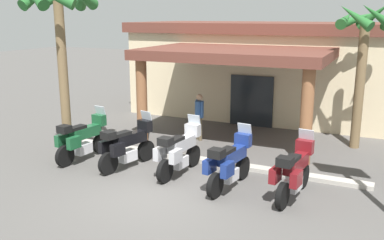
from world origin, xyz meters
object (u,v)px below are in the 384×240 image
(motorcycle_maroon, at_px, (294,172))
(motorcycle_blue, at_px, (229,163))
(motorcycle_silver, at_px, (179,151))
(palm_tree_near_portico, at_px, (364,39))
(motorcycle_green, at_px, (82,139))
(motorcycle_black, at_px, (127,145))
(pedestrian, at_px, (199,114))
(palm_tree_roadside, at_px, (59,18))
(motel_building, at_px, (269,68))

(motorcycle_maroon, bearing_deg, motorcycle_blue, 99.83)
(motorcycle_silver, height_order, palm_tree_near_portico, palm_tree_near_portico)
(motorcycle_blue, bearing_deg, motorcycle_green, 95.30)
(motorcycle_green, distance_m, motorcycle_black, 1.68)
(motorcycle_silver, height_order, motorcycle_maroon, same)
(motorcycle_green, xyz_separation_m, motorcycle_maroon, (6.71, -0.06, 0.00))
(motorcycle_green, xyz_separation_m, pedestrian, (2.40, 3.66, 0.30))
(motorcycle_green, relative_size, motorcycle_silver, 1.00)
(motorcycle_blue, xyz_separation_m, palm_tree_roadside, (-5.58, 0.13, 3.71))
(motorcycle_black, height_order, motorcycle_blue, same)
(motorcycle_maroon, distance_m, palm_tree_near_portico, 6.14)
(palm_tree_near_portico, bearing_deg, motorcycle_blue, -116.41)
(motorcycle_silver, relative_size, palm_tree_near_portico, 0.44)
(motorcycle_blue, bearing_deg, pedestrian, 41.75)
(motorcycle_green, relative_size, palm_tree_near_portico, 0.44)
(motorcycle_black, bearing_deg, motorcycle_maroon, -78.02)
(motorcycle_black, height_order, palm_tree_near_portico, palm_tree_near_portico)
(motorcycle_blue, distance_m, palm_tree_roadside, 6.70)
(motorcycle_silver, height_order, palm_tree_roadside, palm_tree_roadside)
(motorcycle_black, xyz_separation_m, palm_tree_near_portico, (6.01, 5.17, 3.03))
(motorcycle_black, height_order, motorcycle_maroon, same)
(motorcycle_maroon, bearing_deg, palm_tree_near_portico, -4.28)
(motorcycle_silver, xyz_separation_m, palm_tree_roadside, (-3.90, -0.23, 3.71))
(motel_building, xyz_separation_m, motorcycle_green, (-3.41, -9.08, -1.45))
(motorcycle_maroon, bearing_deg, motorcycle_silver, 92.00)
(motorcycle_silver, xyz_separation_m, motorcycle_maroon, (3.35, -0.25, 0.00))
(motel_building, relative_size, motorcycle_green, 5.59)
(motorcycle_silver, relative_size, palm_tree_roadside, 0.39)
(pedestrian, relative_size, palm_tree_roadside, 0.30)
(motel_building, relative_size, motorcycle_silver, 5.58)
(palm_tree_roadside, height_order, palm_tree_near_portico, palm_tree_roadside)
(motorcycle_black, relative_size, pedestrian, 1.27)
(motorcycle_green, height_order, palm_tree_near_portico, palm_tree_near_portico)
(palm_tree_roadside, bearing_deg, palm_tree_near_portico, 32.37)
(motorcycle_black, bearing_deg, motorcycle_silver, -71.15)
(motorcycle_blue, relative_size, pedestrian, 1.28)
(palm_tree_near_portico, bearing_deg, motorcycle_black, -139.30)
(motorcycle_silver, bearing_deg, motorcycle_blue, -97.40)
(motorcycle_black, xyz_separation_m, motorcycle_maroon, (5.03, -0.08, 0.00))
(motorcycle_black, bearing_deg, palm_tree_roadside, 104.16)
(motel_building, height_order, motorcycle_green, motel_building)
(pedestrian, height_order, palm_tree_roadside, palm_tree_roadside)
(motorcycle_black, height_order, pedestrian, pedestrian)
(motel_building, xyz_separation_m, palm_tree_near_portico, (4.28, -3.90, 1.59))
(palm_tree_roadside, bearing_deg, motorcycle_green, 4.28)
(motel_building, relative_size, motorcycle_black, 5.65)
(motorcycle_black, xyz_separation_m, motorcycle_silver, (1.68, 0.18, 0.00))
(motorcycle_blue, xyz_separation_m, palm_tree_near_portico, (2.66, 5.35, 3.03))
(motel_building, distance_m, palm_tree_near_portico, 6.00)
(motel_building, relative_size, pedestrian, 7.17)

